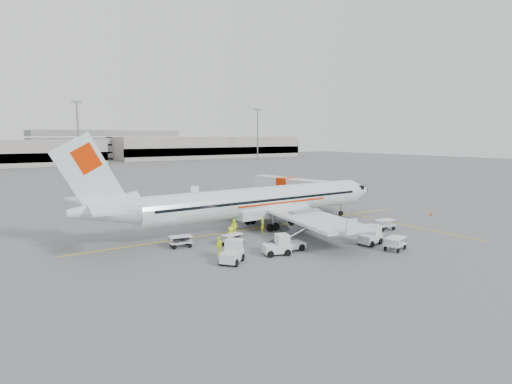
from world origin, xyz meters
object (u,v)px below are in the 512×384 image
belt_loader (285,237)px  tug_fore (370,235)px  tug_mid (277,245)px  aircraft (261,182)px  jet_bridge (287,192)px  tug_aft (232,252)px

belt_loader → tug_fore: 8.60m
belt_loader → tug_mid: bearing=-152.4°
belt_loader → aircraft: bearing=73.1°
jet_bridge → belt_loader: bearing=-133.6°
jet_bridge → tug_mid: 26.06m
jet_bridge → aircraft: bearing=-144.2°
aircraft → tug_fore: bearing=-71.1°
tug_mid → tug_aft: tug_aft is taller
jet_bridge → tug_mid: (-16.82, -19.86, -1.25)m
aircraft → tug_aft: 14.56m
jet_bridge → tug_fore: jet_bridge is taller
tug_fore → tug_aft: (-14.07, 2.26, 0.01)m
belt_loader → tug_mid: size_ratio=2.05×
aircraft → tug_mid: 12.08m
aircraft → tug_fore: aircraft is taller
belt_loader → tug_fore: belt_loader is taller
belt_loader → tug_mid: 1.58m
tug_fore → tug_aft: size_ratio=0.99×
aircraft → tug_mid: size_ratio=16.27×
aircraft → tug_aft: (-9.82, -9.86, -4.28)m
belt_loader → tug_fore: (8.14, -2.73, -0.38)m
belt_loader → jet_bridge: bearing=57.0°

